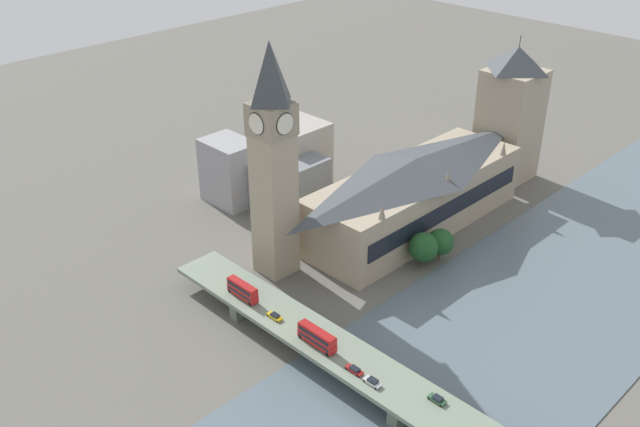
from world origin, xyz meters
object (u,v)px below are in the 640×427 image
at_px(double_decker_bus_lead, 317,337).
at_px(parliament_hall, 415,193).
at_px(car_northbound_tail, 372,382).
at_px(road_bridge, 409,398).
at_px(car_northbound_lead, 354,370).
at_px(victoria_tower, 510,114).
at_px(double_decker_bus_mid, 243,290).
at_px(car_southbound_lead, 275,316).
at_px(clock_tower, 273,157).
at_px(car_northbound_mid, 437,399).

bearing_deg(double_decker_bus_lead, parliament_hall, -69.40).
height_order(double_decker_bus_lead, car_northbound_tail, double_decker_bus_lead).
relative_size(road_bridge, car_northbound_lead, 34.19).
xyz_separation_m(victoria_tower, car_northbound_tail, (-47.10, 130.93, -18.35)).
height_order(parliament_hall, double_decker_bus_mid, parliament_hall).
bearing_deg(double_decker_bus_mid, road_bridge, -177.48).
distance_m(parliament_hall, double_decker_bus_lead, 79.18).
distance_m(victoria_tower, road_bridge, 140.49).
bearing_deg(car_northbound_lead, car_southbound_lead, -1.27).
bearing_deg(double_decker_bus_mid, clock_tower, -63.12).
distance_m(parliament_hall, victoria_tower, 57.49).
height_order(car_northbound_lead, car_northbound_mid, car_northbound_lead).
relative_size(parliament_hall, road_bridge, 0.52).
bearing_deg(clock_tower, double_decker_bus_mid, 116.88).
distance_m(clock_tower, car_southbound_lead, 45.50).
bearing_deg(car_southbound_lead, double_decker_bus_mid, -0.45).
relative_size(victoria_tower, double_decker_bus_mid, 5.16).
xyz_separation_m(victoria_tower, double_decker_bus_lead, (-27.90, 130.04, -16.46)).
height_order(clock_tower, car_southbound_lead, clock_tower).
height_order(car_northbound_lead, car_southbound_lead, car_northbound_lead).
bearing_deg(car_northbound_lead, double_decker_bus_lead, -3.21).
bearing_deg(car_northbound_lead, car_northbound_mid, -163.36).
distance_m(double_decker_bus_lead, car_northbound_tail, 19.32).
relative_size(parliament_hall, car_northbound_lead, 17.79).
bearing_deg(road_bridge, car_northbound_mid, -155.33).
distance_m(clock_tower, car_northbound_lead, 66.21).
xyz_separation_m(car_northbound_lead, car_northbound_mid, (-19.92, -5.95, -0.01)).
bearing_deg(double_decker_bus_lead, car_southbound_lead, 0.39).
bearing_deg(double_decker_bus_lead, double_decker_bus_mid, 0.00).
height_order(double_decker_bus_mid, car_northbound_lead, double_decker_bus_mid).
distance_m(double_decker_bus_lead, car_northbound_lead, 13.55).
distance_m(parliament_hall, car_northbound_lead, 85.57).
bearing_deg(parliament_hall, double_decker_bus_mid, 89.10).
xyz_separation_m(clock_tower, road_bridge, (-67.78, 20.02, -32.65)).
bearing_deg(road_bridge, car_northbound_tail, 22.39).
xyz_separation_m(double_decker_bus_mid, car_northbound_tail, (-48.20, 0.88, -1.88)).
distance_m(road_bridge, double_decker_bus_mid, 56.55).
relative_size(victoria_tower, double_decker_bus_lead, 4.74).
height_order(clock_tower, car_northbound_tail, clock_tower).
bearing_deg(car_northbound_lead, car_northbound_tail, 178.69).
distance_m(car_northbound_mid, car_northbound_tail, 15.35).
height_order(victoria_tower, double_decker_bus_lead, victoria_tower).
relative_size(road_bridge, car_northbound_mid, 38.26).
relative_size(double_decker_bus_lead, car_northbound_lead, 2.44).
bearing_deg(car_northbound_lead, victoria_tower, -72.48).
relative_size(victoria_tower, car_northbound_tail, 12.06).
bearing_deg(clock_tower, road_bridge, 163.54).
bearing_deg(parliament_hall, car_northbound_lead, 118.86).
height_order(victoria_tower, car_northbound_lead, victoria_tower).
distance_m(clock_tower, victoria_tower, 108.97).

